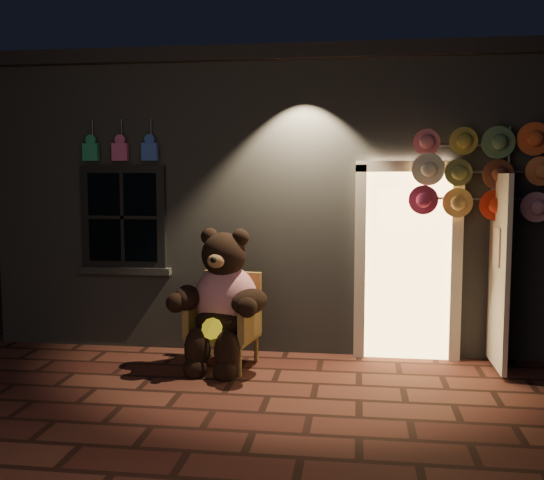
# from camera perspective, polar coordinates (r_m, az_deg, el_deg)

# --- Properties ---
(ground) EXTENTS (60.00, 60.00, 0.00)m
(ground) POSITION_cam_1_polar(r_m,az_deg,el_deg) (6.04, -0.37, -13.82)
(ground) COLOR brown
(ground) RESTS_ON ground
(shop_building) EXTENTS (7.30, 5.95, 3.51)m
(shop_building) POSITION_cam_1_polar(r_m,az_deg,el_deg) (9.66, 2.97, 3.99)
(shop_building) COLOR slate
(shop_building) RESTS_ON ground
(wicker_armchair) EXTENTS (0.77, 0.72, 0.99)m
(wicker_armchair) POSITION_cam_1_polar(r_m,az_deg,el_deg) (6.87, -4.12, -7.13)
(wicker_armchair) COLOR #A07E3E
(wicker_armchair) RESTS_ON ground
(teddy_bear) EXTENTS (1.09, 0.93, 1.52)m
(teddy_bear) POSITION_cam_1_polar(r_m,az_deg,el_deg) (6.71, -4.47, -5.53)
(teddy_bear) COLOR #B01231
(teddy_bear) RESTS_ON ground
(hat_rack) EXTENTS (1.45, 0.22, 2.56)m
(hat_rack) POSITION_cam_1_polar(r_m,az_deg,el_deg) (7.03, 18.25, 5.63)
(hat_rack) COLOR #59595E
(hat_rack) RESTS_ON ground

